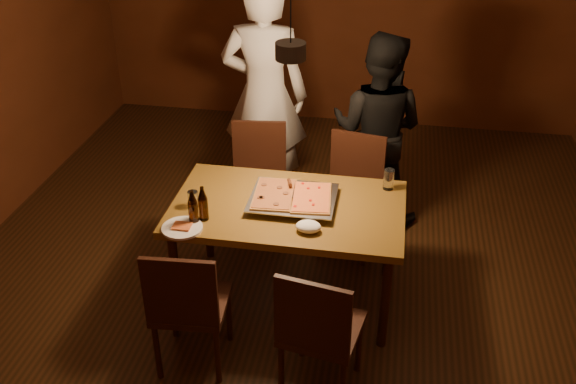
% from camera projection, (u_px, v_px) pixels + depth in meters
% --- Properties ---
extents(room_shell, '(6.00, 6.00, 6.00)m').
position_uv_depth(room_shell, '(290.00, 107.00, 3.88)').
color(room_shell, '#3B2010').
rests_on(room_shell, ground).
extents(dining_table, '(1.50, 0.90, 0.75)m').
position_uv_depth(dining_table, '(288.00, 215.00, 4.18)').
color(dining_table, brown).
rests_on(dining_table, floor).
extents(chair_far_left, '(0.47, 0.47, 0.49)m').
position_uv_depth(chair_far_left, '(258.00, 169.00, 5.01)').
color(chair_far_left, '#38190F').
rests_on(chair_far_left, floor).
extents(chair_far_right, '(0.49, 0.49, 0.49)m').
position_uv_depth(chair_far_right, '(353.00, 182.00, 4.83)').
color(chair_far_right, '#38190F').
rests_on(chair_far_right, floor).
extents(chair_near_left, '(0.45, 0.45, 0.49)m').
position_uv_depth(chair_near_left, '(187.00, 299.00, 3.67)').
color(chair_near_left, '#38190F').
rests_on(chair_near_left, floor).
extents(chair_near_right, '(0.49, 0.49, 0.49)m').
position_uv_depth(chair_near_right, '(318.00, 324.00, 3.49)').
color(chair_near_right, '#38190F').
rests_on(chair_near_right, floor).
extents(pizza_tray, '(0.57, 0.47, 0.05)m').
position_uv_depth(pizza_tray, '(293.00, 200.00, 4.15)').
color(pizza_tray, silver).
rests_on(pizza_tray, dining_table).
extents(pizza_meat, '(0.28, 0.42, 0.02)m').
position_uv_depth(pizza_meat, '(274.00, 194.00, 4.15)').
color(pizza_meat, maroon).
rests_on(pizza_meat, pizza_tray).
extents(pizza_cheese, '(0.28, 0.41, 0.02)m').
position_uv_depth(pizza_cheese, '(311.00, 197.00, 4.11)').
color(pizza_cheese, gold).
rests_on(pizza_cheese, pizza_tray).
extents(spatula, '(0.15, 0.26, 0.04)m').
position_uv_depth(spatula, '(292.00, 194.00, 4.15)').
color(spatula, silver).
rests_on(spatula, pizza_tray).
extents(beer_bottle_a, '(0.06, 0.06, 0.23)m').
position_uv_depth(beer_bottle_a, '(193.00, 207.00, 3.90)').
color(beer_bottle_a, black).
rests_on(beer_bottle_a, dining_table).
extents(beer_bottle_b, '(0.06, 0.06, 0.23)m').
position_uv_depth(beer_bottle_b, '(203.00, 203.00, 3.94)').
color(beer_bottle_b, black).
rests_on(beer_bottle_b, dining_table).
extents(water_glass_left, '(0.07, 0.07, 0.11)m').
position_uv_depth(water_glass_left, '(193.00, 199.00, 4.10)').
color(water_glass_left, silver).
rests_on(water_glass_left, dining_table).
extents(water_glass_right, '(0.07, 0.07, 0.14)m').
position_uv_depth(water_glass_right, '(389.00, 179.00, 4.29)').
color(water_glass_right, silver).
rests_on(water_glass_right, dining_table).
extents(plate_slice, '(0.25, 0.25, 0.03)m').
position_uv_depth(plate_slice, '(182.00, 228.00, 3.90)').
color(plate_slice, white).
rests_on(plate_slice, dining_table).
extents(napkin, '(0.16, 0.12, 0.07)m').
position_uv_depth(napkin, '(308.00, 227.00, 3.87)').
color(napkin, white).
rests_on(napkin, dining_table).
extents(diner_white, '(0.71, 0.47, 1.93)m').
position_uv_depth(diner_white, '(265.00, 95.00, 5.18)').
color(diner_white, silver).
rests_on(diner_white, floor).
extents(diner_dark, '(0.89, 0.77, 1.57)m').
position_uv_depth(diner_dark, '(377.00, 130.00, 5.04)').
color(diner_dark, black).
rests_on(diner_dark, floor).
extents(pendant_lamp, '(0.18, 0.18, 1.10)m').
position_uv_depth(pendant_lamp, '(291.00, 49.00, 3.69)').
color(pendant_lamp, black).
rests_on(pendant_lamp, ceiling).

